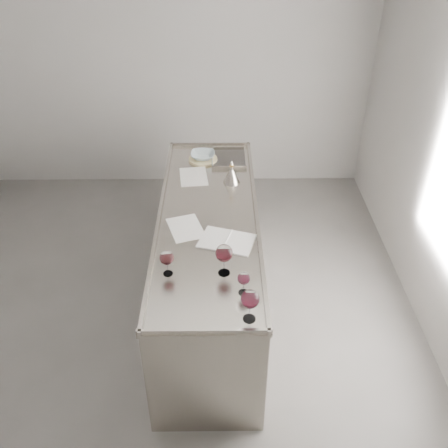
{
  "coord_description": "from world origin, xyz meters",
  "views": [
    {
      "loc": [
        0.59,
        -2.84,
        3.06
      ],
      "look_at": [
        0.62,
        0.07,
        1.02
      ],
      "focal_mm": 40.0,
      "sensor_mm": 36.0,
      "label": 1
    }
  ],
  "objects_px": {
    "wine_glass_small": "(244,279)",
    "wine_glass_middle": "(224,254)",
    "counter": "(209,263)",
    "ceramic_bowl": "(203,155)",
    "wine_glass_left": "(167,258)",
    "notebook": "(227,241)",
    "wine_glass_right": "(250,300)",
    "wine_funnel": "(232,176)"
  },
  "relations": [
    {
      "from": "wine_glass_small",
      "to": "wine_glass_middle",
      "type": "bearing_deg",
      "value": 121.86
    },
    {
      "from": "counter",
      "to": "ceramic_bowl",
      "type": "xyz_separation_m",
      "value": [
        -0.06,
        0.9,
        0.51
      ]
    },
    {
      "from": "ceramic_bowl",
      "to": "wine_glass_small",
      "type": "bearing_deg",
      "value": -80.48
    },
    {
      "from": "wine_glass_left",
      "to": "ceramic_bowl",
      "type": "xyz_separation_m",
      "value": [
        0.19,
        1.57,
        -0.08
      ]
    },
    {
      "from": "wine_glass_middle",
      "to": "notebook",
      "type": "relative_size",
      "value": 0.51
    },
    {
      "from": "ceramic_bowl",
      "to": "notebook",
      "type": "bearing_deg",
      "value": -80.76
    },
    {
      "from": "wine_glass_small",
      "to": "wine_glass_right",
      "type": "bearing_deg",
      "value": -83.55
    },
    {
      "from": "wine_glass_right",
      "to": "wine_funnel",
      "type": "relative_size",
      "value": 1.02
    },
    {
      "from": "wine_glass_middle",
      "to": "wine_glass_small",
      "type": "xyz_separation_m",
      "value": [
        0.12,
        -0.19,
        -0.04
      ]
    },
    {
      "from": "wine_glass_small",
      "to": "wine_funnel",
      "type": "distance_m",
      "value": 1.36
    },
    {
      "from": "wine_glass_small",
      "to": "ceramic_bowl",
      "type": "bearing_deg",
      "value": 99.52
    },
    {
      "from": "wine_glass_left",
      "to": "ceramic_bowl",
      "type": "distance_m",
      "value": 1.59
    },
    {
      "from": "wine_glass_left",
      "to": "ceramic_bowl",
      "type": "relative_size",
      "value": 0.83
    },
    {
      "from": "wine_glass_left",
      "to": "wine_glass_right",
      "type": "xyz_separation_m",
      "value": [
        0.51,
        -0.41,
        0.02
      ]
    },
    {
      "from": "wine_glass_small",
      "to": "notebook",
      "type": "height_order",
      "value": "wine_glass_small"
    },
    {
      "from": "counter",
      "to": "notebook",
      "type": "height_order",
      "value": "counter"
    },
    {
      "from": "counter",
      "to": "notebook",
      "type": "bearing_deg",
      "value": -67.12
    },
    {
      "from": "wine_glass_right",
      "to": "wine_funnel",
      "type": "distance_m",
      "value": 1.58
    },
    {
      "from": "ceramic_bowl",
      "to": "wine_glass_left",
      "type": "bearing_deg",
      "value": -96.79
    },
    {
      "from": "wine_glass_left",
      "to": "wine_funnel",
      "type": "xyz_separation_m",
      "value": [
        0.44,
        1.17,
        -0.06
      ]
    },
    {
      "from": "counter",
      "to": "wine_glass_left",
      "type": "distance_m",
      "value": 0.93
    },
    {
      "from": "wine_glass_middle",
      "to": "wine_glass_left",
      "type": "bearing_deg",
      "value": -179.22
    },
    {
      "from": "counter",
      "to": "wine_glass_middle",
      "type": "bearing_deg",
      "value": -80.16
    },
    {
      "from": "wine_glass_small",
      "to": "wine_glass_left",
      "type": "bearing_deg",
      "value": 159.0
    },
    {
      "from": "wine_glass_small",
      "to": "ceramic_bowl",
      "type": "height_order",
      "value": "wine_glass_small"
    },
    {
      "from": "counter",
      "to": "ceramic_bowl",
      "type": "relative_size",
      "value": 11.15
    },
    {
      "from": "wine_glass_middle",
      "to": "ceramic_bowl",
      "type": "distance_m",
      "value": 1.58
    },
    {
      "from": "ceramic_bowl",
      "to": "wine_funnel",
      "type": "distance_m",
      "value": 0.48
    },
    {
      "from": "wine_glass_middle",
      "to": "wine_glass_right",
      "type": "bearing_deg",
      "value": -70.85
    },
    {
      "from": "notebook",
      "to": "wine_glass_left",
      "type": "bearing_deg",
      "value": -120.82
    },
    {
      "from": "notebook",
      "to": "wine_funnel",
      "type": "relative_size",
      "value": 2.09
    },
    {
      "from": "wine_glass_left",
      "to": "wine_glass_middle",
      "type": "relative_size",
      "value": 0.82
    },
    {
      "from": "wine_funnel",
      "to": "notebook",
      "type": "bearing_deg",
      "value": -93.55
    },
    {
      "from": "wine_glass_middle",
      "to": "notebook",
      "type": "height_order",
      "value": "wine_glass_middle"
    },
    {
      "from": "wine_glass_left",
      "to": "ceramic_bowl",
      "type": "height_order",
      "value": "wine_glass_left"
    },
    {
      "from": "counter",
      "to": "wine_glass_right",
      "type": "height_order",
      "value": "wine_glass_right"
    },
    {
      "from": "ceramic_bowl",
      "to": "counter",
      "type": "bearing_deg",
      "value": -86.13
    },
    {
      "from": "notebook",
      "to": "wine_funnel",
      "type": "xyz_separation_m",
      "value": [
        0.05,
        0.83,
        0.06
      ]
    },
    {
      "from": "wine_glass_right",
      "to": "notebook",
      "type": "height_order",
      "value": "wine_glass_right"
    },
    {
      "from": "wine_glass_left",
      "to": "counter",
      "type": "bearing_deg",
      "value": 69.77
    },
    {
      "from": "wine_glass_small",
      "to": "wine_funnel",
      "type": "bearing_deg",
      "value": 91.84
    },
    {
      "from": "wine_glass_small",
      "to": "notebook",
      "type": "relative_size",
      "value": 0.36
    }
  ]
}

